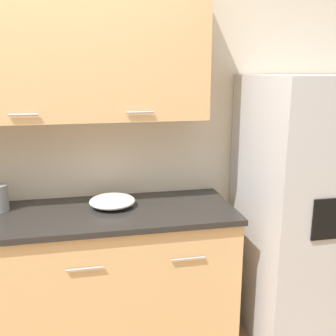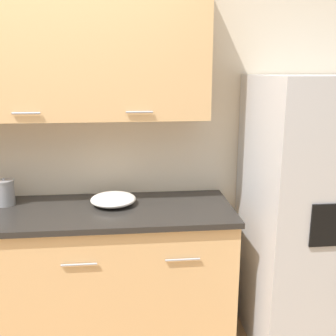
{
  "view_description": "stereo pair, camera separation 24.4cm",
  "coord_description": "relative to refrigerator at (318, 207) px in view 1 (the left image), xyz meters",
  "views": [
    {
      "loc": [
        0.43,
        -1.62,
        1.75
      ],
      "look_at": [
        0.92,
        0.7,
        1.16
      ],
      "focal_mm": 42.0,
      "sensor_mm": 36.0,
      "label": 1
    },
    {
      "loc": [
        0.68,
        -1.66,
        1.75
      ],
      "look_at": [
        0.92,
        0.7,
        1.16
      ],
      "focal_mm": 42.0,
      "sensor_mm": 36.0,
      "label": 2
    }
  ],
  "objects": [
    {
      "name": "mixing_bowl",
      "position": [
        -1.35,
        0.15,
        0.09
      ],
      "size": [
        0.29,
        0.29,
        0.07
      ],
      "color": "white",
      "rests_on": "counter_unit"
    },
    {
      "name": "wall_back",
      "position": [
        -1.89,
        0.38,
        0.63
      ],
      "size": [
        10.0,
        0.39,
        2.6
      ],
      "color": "beige",
      "rests_on": "ground_plane"
    },
    {
      "name": "counter_unit",
      "position": [
        -1.83,
        0.09,
        -0.4
      ],
      "size": [
        2.46,
        0.64,
        0.91
      ],
      "color": "black",
      "rests_on": "ground_plane"
    },
    {
      "name": "refrigerator",
      "position": [
        0.0,
        0.0,
        0.0
      ],
      "size": [
        0.96,
        0.83,
        1.72
      ],
      "color": "#B2B2B5",
      "rests_on": "ground_plane"
    }
  ]
}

